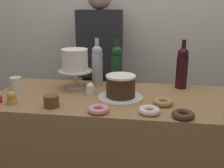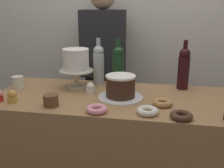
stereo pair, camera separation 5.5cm
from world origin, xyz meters
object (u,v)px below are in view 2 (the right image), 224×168
object	(u,v)px
white_layer_cake	(76,59)
chocolate_round_cake	(121,86)
wine_bottle_dark_red	(184,68)
cookie_stack	(51,100)
donut_pink	(97,109)
donut_sugar	(148,111)
wine_bottle_green	(119,65)
barista_figure	(104,76)
donut_maple	(162,103)
coffee_cup_ceramic	(18,83)
wine_bottle_clear	(99,64)
cake_stand_pedestal	(77,76)
cupcake_vanilla	(91,89)
cupcake_caramel	(12,96)
donut_chocolate	(181,116)

from	to	relation	value
white_layer_cake	chocolate_round_cake	bearing A→B (deg)	-24.99
wine_bottle_dark_red	cookie_stack	distance (m)	0.88
wine_bottle_dark_red	donut_pink	distance (m)	0.70
chocolate_round_cake	wine_bottle_dark_red	world-z (taller)	wine_bottle_dark_red
donut_sugar	wine_bottle_green	bearing A→B (deg)	115.93
donut_pink	donut_sugar	world-z (taller)	same
wine_bottle_green	barista_figure	world-z (taller)	barista_figure
chocolate_round_cake	donut_maple	size ratio (longest dim) A/B	1.59
donut_sugar	cookie_stack	world-z (taller)	cookie_stack
donut_pink	coffee_cup_ceramic	bearing A→B (deg)	154.26
donut_maple	coffee_cup_ceramic	bearing A→B (deg)	171.75
donut_sugar	barista_figure	world-z (taller)	barista_figure
wine_bottle_clear	cookie_stack	size ratio (longest dim) A/B	3.87
donut_maple	barista_figure	bearing A→B (deg)	123.22
cake_stand_pedestal	barista_figure	size ratio (longest dim) A/B	0.14
cupcake_vanilla	cupcake_caramel	size ratio (longest dim) A/B	1.00
cupcake_vanilla	donut_pink	size ratio (longest dim) A/B	0.66
chocolate_round_cake	cookie_stack	world-z (taller)	chocolate_round_cake
wine_bottle_clear	barista_figure	xyz separation A→B (m)	(-0.06, 0.42, -0.20)
barista_figure	wine_bottle_green	bearing A→B (deg)	-65.33
cake_stand_pedestal	donut_pink	xyz separation A→B (m)	(0.23, -0.39, -0.07)
cake_stand_pedestal	donut_chocolate	size ratio (longest dim) A/B	2.00
white_layer_cake	cupcake_caramel	bearing A→B (deg)	-130.08
wine_bottle_dark_red	donut_pink	xyz separation A→B (m)	(-0.47, -0.50, -0.13)
wine_bottle_clear	donut_maple	world-z (taller)	wine_bottle_clear
cupcake_vanilla	chocolate_round_cake	bearing A→B (deg)	-11.61
cake_stand_pedestal	wine_bottle_clear	distance (m)	0.18
cookie_stack	barista_figure	world-z (taller)	barista_figure
barista_figure	cupcake_caramel	bearing A→B (deg)	-111.69
white_layer_cake	donut_pink	size ratio (longest dim) A/B	1.54
cupcake_caramel	cookie_stack	xyz separation A→B (m)	(0.24, -0.01, -0.00)
donut_sugar	cupcake_vanilla	bearing A→B (deg)	145.47
white_layer_cake	cupcake_caramel	xyz separation A→B (m)	(-0.28, -0.33, -0.16)
donut_chocolate	barista_figure	xyz separation A→B (m)	(-0.59, 0.93, -0.07)
cake_stand_pedestal	white_layer_cake	size ratio (longest dim) A/B	1.29
cupcake_caramel	donut_maple	world-z (taller)	cupcake_caramel
wine_bottle_clear	cupcake_vanilla	bearing A→B (deg)	-90.18
donut_chocolate	coffee_cup_ceramic	world-z (taller)	coffee_cup_ceramic
cake_stand_pedestal	white_layer_cake	distance (m)	0.11
white_layer_cake	wine_bottle_green	world-z (taller)	wine_bottle_green
cupcake_caramel	donut_chocolate	size ratio (longest dim) A/B	0.66
wine_bottle_clear	wine_bottle_green	size ratio (longest dim) A/B	1.00
cookie_stack	cupcake_caramel	bearing A→B (deg)	176.57
donut_maple	wine_bottle_dark_red	bearing A→B (deg)	68.79
wine_bottle_clear	barista_figure	size ratio (longest dim) A/B	0.20
wine_bottle_clear	cake_stand_pedestal	bearing A→B (deg)	-136.42
chocolate_round_cake	cake_stand_pedestal	bearing A→B (deg)	155.01
chocolate_round_cake	cupcake_vanilla	world-z (taller)	chocolate_round_cake
wine_bottle_dark_red	barista_figure	distance (m)	0.79
wine_bottle_clear	chocolate_round_cake	bearing A→B (deg)	-53.87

